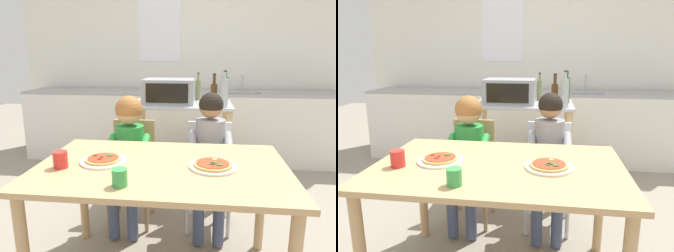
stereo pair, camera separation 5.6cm
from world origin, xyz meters
TOP-DOWN VIEW (x-y plane):
  - ground_plane at (0.00, 1.04)m, footprint 10.44×10.44m
  - back_wall_tiled at (-0.00, 2.67)m, footprint 4.54×0.13m
  - kitchen_counter at (0.00, 2.26)m, footprint 4.09×0.60m
  - kitchen_island_cart at (0.02, 1.28)m, footprint 0.93×0.58m
  - toaster_oven at (-0.10, 1.26)m, footprint 0.48×0.35m
  - bottle_clear_vinegar at (0.17, 1.49)m, footprint 0.05×0.05m
  - bottle_squat_spirits at (0.40, 1.06)m, footprint 0.06×0.06m
  - bottle_tall_green_wine at (0.42, 1.34)m, footprint 0.07×0.07m
  - bottle_slim_sauce at (0.31, 1.11)m, footprint 0.06×0.06m
  - dining_table at (0.00, 0.00)m, footprint 1.38×0.88m
  - dining_chair_left at (-0.34, 0.70)m, footprint 0.36×0.36m
  - dining_chair_right at (0.28, 0.69)m, footprint 0.36×0.36m
  - child_in_green_shirt at (-0.34, 0.58)m, footprint 0.32×0.42m
  - child_in_grey_shirt at (0.28, 0.57)m, footprint 0.32×0.42m
  - pizza_plate_white at (-0.34, 0.00)m, footprint 0.26×0.26m
  - pizza_plate_cream at (0.28, -0.02)m, footprint 0.26×0.26m
  - drinking_cup_red at (-0.54, -0.11)m, footprint 0.08×0.08m
  - drinking_cup_green at (-0.16, -0.30)m, footprint 0.07×0.07m

SIDE VIEW (x-z plane):
  - ground_plane at x=0.00m, z-range 0.00..0.00m
  - kitchen_counter at x=0.00m, z-range -0.10..0.99m
  - dining_chair_left at x=-0.34m, z-range 0.07..0.89m
  - dining_chair_right at x=0.28m, z-range 0.07..0.89m
  - kitchen_island_cart at x=0.02m, z-range 0.14..1.04m
  - dining_table at x=0.00m, z-range 0.27..1.02m
  - child_in_grey_shirt at x=0.28m, z-range 0.14..1.20m
  - child_in_green_shirt at x=-0.34m, z-range 0.17..1.19m
  - pizza_plate_white at x=-0.34m, z-range 0.74..0.77m
  - pizza_plate_cream at x=0.28m, z-range 0.74..0.77m
  - drinking_cup_green at x=-0.16m, z-range 0.74..0.83m
  - drinking_cup_red at x=-0.54m, z-range 0.74..0.83m
  - bottle_clear_vinegar at x=0.17m, z-range 0.86..1.14m
  - toaster_oven at x=-0.10m, z-range 0.89..1.12m
  - bottle_slim_sauce at x=0.31m, z-range 0.86..1.15m
  - bottle_tall_green_wine at x=0.42m, z-range 0.87..1.17m
  - bottle_squat_spirits at x=0.40m, z-range 0.86..1.18m
  - back_wall_tiled at x=0.00m, z-range 0.00..2.70m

